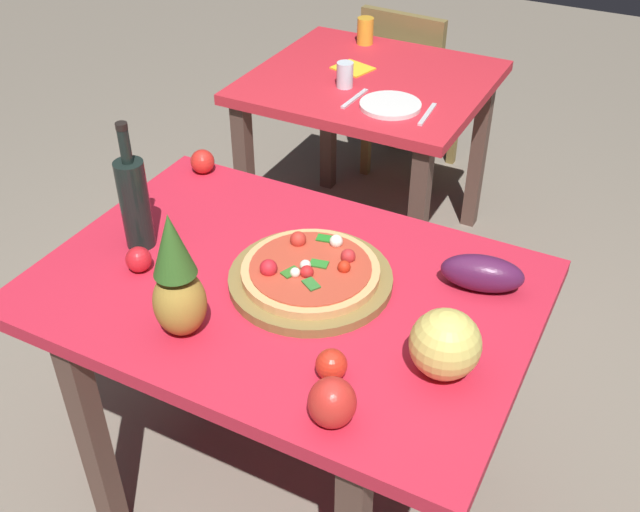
# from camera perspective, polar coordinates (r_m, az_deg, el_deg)

# --- Properties ---
(ground_plane) EXTENTS (10.00, 10.00, 0.00)m
(ground_plane) POSITION_cam_1_polar(r_m,az_deg,el_deg) (2.39, -2.21, -16.86)
(ground_plane) COLOR gray
(display_table) EXTENTS (1.21, 0.84, 0.77)m
(display_table) POSITION_cam_1_polar(r_m,az_deg,el_deg) (1.89, -2.68, -4.50)
(display_table) COLOR brown
(display_table) RESTS_ON ground_plane
(background_table) EXTENTS (0.89, 0.83, 0.77)m
(background_table) POSITION_cam_1_polar(r_m,az_deg,el_deg) (2.99, 3.81, 11.37)
(background_table) COLOR brown
(background_table) RESTS_ON ground_plane
(dining_chair) EXTENTS (0.43, 0.43, 0.85)m
(dining_chair) POSITION_cam_1_polar(r_m,az_deg,el_deg) (3.63, 6.79, 12.92)
(dining_chair) COLOR olive
(dining_chair) RESTS_ON ground_plane
(pizza_board) EXTENTS (0.40, 0.40, 0.02)m
(pizza_board) POSITION_cam_1_polar(r_m,az_deg,el_deg) (1.82, -0.73, -1.78)
(pizza_board) COLOR olive
(pizza_board) RESTS_ON display_table
(pizza) EXTENTS (0.34, 0.34, 0.06)m
(pizza) POSITION_cam_1_polar(r_m,az_deg,el_deg) (1.81, -0.75, -1.04)
(pizza) COLOR #E5A666
(pizza) RESTS_ON pizza_board
(wine_bottle) EXTENTS (0.08, 0.08, 0.35)m
(wine_bottle) POSITION_cam_1_polar(r_m,az_deg,el_deg) (1.95, -14.03, 4.09)
(wine_bottle) COLOR black
(wine_bottle) RESTS_ON display_table
(pineapple_left) EXTENTS (0.12, 0.12, 0.31)m
(pineapple_left) POSITION_cam_1_polar(r_m,az_deg,el_deg) (1.63, -10.91, -1.96)
(pineapple_left) COLOR #B08735
(pineapple_left) RESTS_ON display_table
(melon) EXTENTS (0.15, 0.15, 0.15)m
(melon) POSITION_cam_1_polar(r_m,az_deg,el_deg) (1.57, 9.57, -6.69)
(melon) COLOR #E0CE64
(melon) RESTS_ON display_table
(bell_pepper) EXTENTS (0.10, 0.10, 0.11)m
(bell_pepper) POSITION_cam_1_polar(r_m,az_deg,el_deg) (1.47, 0.93, -11.16)
(bell_pepper) COLOR red
(bell_pepper) RESTS_ON display_table
(eggplant) EXTENTS (0.21, 0.13, 0.09)m
(eggplant) POSITION_cam_1_polar(r_m,az_deg,el_deg) (1.83, 12.33, -1.30)
(eggplant) COLOR #4D1A42
(eggplant) RESTS_ON display_table
(tomato_beside_pepper) EXTENTS (0.07, 0.07, 0.07)m
(tomato_beside_pepper) POSITION_cam_1_polar(r_m,az_deg,el_deg) (1.57, 0.88, -8.33)
(tomato_beside_pepper) COLOR red
(tomato_beside_pepper) RESTS_ON display_table
(tomato_near_board) EXTENTS (0.07, 0.07, 0.07)m
(tomato_near_board) POSITION_cam_1_polar(r_m,az_deg,el_deg) (1.91, -13.74, -0.25)
(tomato_near_board) COLOR red
(tomato_near_board) RESTS_ON display_table
(tomato_at_corner) EXTENTS (0.07, 0.07, 0.07)m
(tomato_at_corner) POSITION_cam_1_polar(r_m,az_deg,el_deg) (2.29, -9.00, 7.17)
(tomato_at_corner) COLOR red
(tomato_at_corner) RESTS_ON display_table
(drinking_glass_juice) EXTENTS (0.07, 0.07, 0.11)m
(drinking_glass_juice) POSITION_cam_1_polar(r_m,az_deg,el_deg) (3.26, 3.49, 16.85)
(drinking_glass_juice) COLOR gold
(drinking_glass_juice) RESTS_ON background_table
(drinking_glass_water) EXTENTS (0.06, 0.06, 0.09)m
(drinking_glass_water) POSITION_cam_1_polar(r_m,az_deg,el_deg) (2.84, 1.92, 13.71)
(drinking_glass_water) COLOR silver
(drinking_glass_water) RESTS_ON background_table
(dinner_plate) EXTENTS (0.22, 0.22, 0.02)m
(dinner_plate) POSITION_cam_1_polar(r_m,az_deg,el_deg) (2.70, 5.42, 11.44)
(dinner_plate) COLOR white
(dinner_plate) RESTS_ON background_table
(fork_utensil) EXTENTS (0.03, 0.18, 0.01)m
(fork_utensil) POSITION_cam_1_polar(r_m,az_deg,el_deg) (2.75, 2.67, 11.97)
(fork_utensil) COLOR silver
(fork_utensil) RESTS_ON background_table
(knife_utensil) EXTENTS (0.03, 0.18, 0.01)m
(knife_utensil) POSITION_cam_1_polar(r_m,az_deg,el_deg) (2.66, 8.23, 10.71)
(knife_utensil) COLOR silver
(knife_utensil) RESTS_ON background_table
(napkin_folded) EXTENTS (0.17, 0.15, 0.01)m
(napkin_folded) POSITION_cam_1_polar(r_m,az_deg,el_deg) (3.01, 2.53, 14.18)
(napkin_folded) COLOR yellow
(napkin_folded) RESTS_ON background_table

